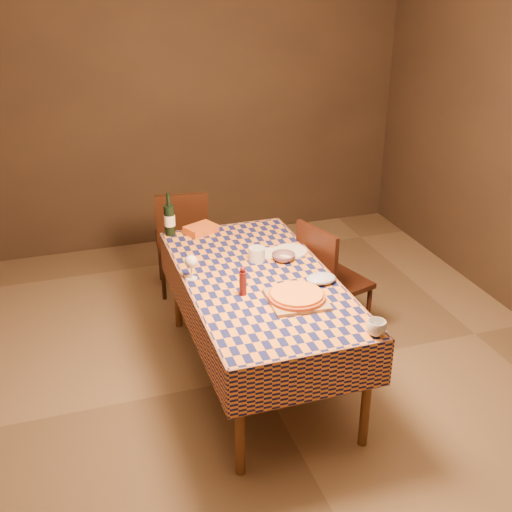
% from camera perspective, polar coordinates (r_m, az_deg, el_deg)
% --- Properties ---
extents(room, '(5.00, 5.10, 2.70)m').
position_cam_1_polar(room, '(3.88, 0.23, 5.72)').
color(room, brown).
rests_on(room, ground).
extents(dining_table, '(0.94, 1.84, 0.77)m').
position_cam_1_polar(dining_table, '(4.14, 0.22, -2.86)').
color(dining_table, brown).
rests_on(dining_table, ground).
extents(cutting_board, '(0.36, 0.36, 0.02)m').
position_cam_1_polar(cutting_board, '(3.84, 3.63, -3.87)').
color(cutting_board, '#997547').
rests_on(cutting_board, dining_table).
extents(pizza, '(0.42, 0.42, 0.03)m').
position_cam_1_polar(pizza, '(3.83, 3.64, -3.51)').
color(pizza, '#A2431B').
rests_on(pizza, cutting_board).
extents(pepper_mill, '(0.04, 0.04, 0.19)m').
position_cam_1_polar(pepper_mill, '(3.87, -1.18, -2.31)').
color(pepper_mill, '#4D1212').
rests_on(pepper_mill, dining_table).
extents(bowl, '(0.16, 0.16, 0.05)m').
position_cam_1_polar(bowl, '(4.32, 2.45, -0.11)').
color(bowl, '#654A55').
rests_on(bowl, dining_table).
extents(wine_glass, '(0.08, 0.08, 0.16)m').
position_cam_1_polar(wine_glass, '(4.06, -5.78, -0.56)').
color(wine_glass, silver).
rests_on(wine_glass, dining_table).
extents(wine_bottle, '(0.11, 0.11, 0.32)m').
position_cam_1_polar(wine_bottle, '(4.73, -7.69, 3.24)').
color(wine_bottle, black).
rests_on(wine_bottle, dining_table).
extents(deli_tub, '(0.12, 0.12, 0.09)m').
position_cam_1_polar(deli_tub, '(4.31, 0.07, 0.17)').
color(deli_tub, silver).
rests_on(deli_tub, dining_table).
extents(takeout_container, '(0.27, 0.24, 0.06)m').
position_cam_1_polar(takeout_container, '(4.77, -4.93, 2.38)').
color(takeout_container, '#C15719').
rests_on(takeout_container, dining_table).
extents(white_plate, '(0.31, 0.31, 0.01)m').
position_cam_1_polar(white_plate, '(4.46, 3.08, 0.45)').
color(white_plate, silver).
rests_on(white_plate, dining_table).
extents(tumbler, '(0.14, 0.14, 0.09)m').
position_cam_1_polar(tumbler, '(3.55, 10.67, -6.31)').
color(tumbler, silver).
rests_on(tumbler, dining_table).
extents(flour_patch, '(0.26, 0.22, 0.00)m').
position_cam_1_polar(flour_patch, '(4.44, 1.51, 0.29)').
color(flour_patch, silver).
rests_on(flour_patch, dining_table).
extents(flour_bag, '(0.23, 0.19, 0.06)m').
position_cam_1_polar(flour_bag, '(4.05, 5.80, -2.00)').
color(flour_bag, '#A2B3D0').
rests_on(flour_bag, dining_table).
extents(chair_far, '(0.47, 0.47, 0.93)m').
position_cam_1_polar(chair_far, '(5.36, -6.60, 1.78)').
color(chair_far, black).
rests_on(chair_far, ground).
extents(chair_right, '(0.53, 0.53, 0.93)m').
position_cam_1_polar(chair_right, '(4.68, 6.37, -1.86)').
color(chair_right, black).
rests_on(chair_right, ground).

